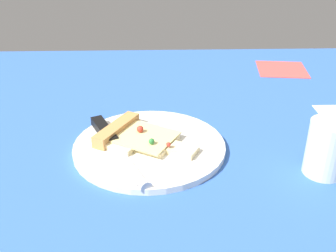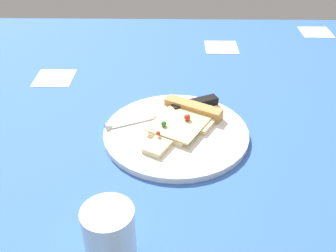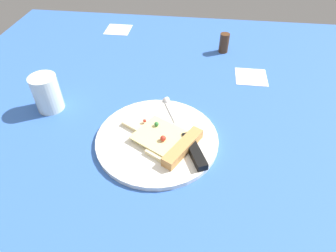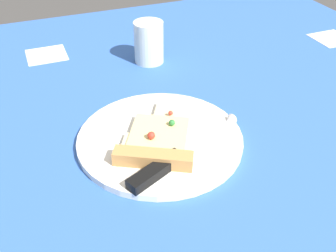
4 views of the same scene
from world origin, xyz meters
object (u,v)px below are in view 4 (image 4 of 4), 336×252
(pizza_slice, at_px, (158,142))
(drinking_glass, at_px, (149,42))
(knife, at_px, (177,157))
(plate, at_px, (160,139))

(pizza_slice, height_order, drinking_glass, drinking_glass)
(pizza_slice, distance_m, knife, 0.05)
(plate, height_order, knife, knife)
(drinking_glass, bearing_deg, plate, 163.90)
(plate, xyz_separation_m, pizza_slice, (-0.02, 0.01, 0.01))
(plate, height_order, pizza_slice, pizza_slice)
(pizza_slice, bearing_deg, drinking_glass, 102.06)
(knife, relative_size, drinking_glass, 2.46)
(plate, relative_size, drinking_glass, 2.96)
(plate, bearing_deg, drinking_glass, -16.10)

